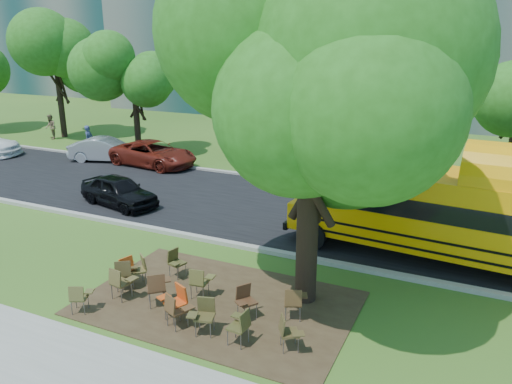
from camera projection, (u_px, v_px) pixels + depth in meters
The scene contains 31 objects.
ground at pixel (196, 287), 14.01m from camera, with size 160.00×160.00×0.00m, color #32571B.
dirt_patch at pixel (218, 303), 13.17m from camera, with size 7.00×4.50×0.03m, color #382819.
asphalt_road at pixel (288, 211), 20.06m from camera, with size 80.00×8.00×0.04m, color black.
kerb_near at pixel (243, 246), 16.58m from camera, with size 80.00×0.25×0.14m, color gray.
kerb_far at pixel (319, 184), 23.59m from camera, with size 80.00×0.25×0.14m, color gray.
building_left at pixel (99, 8), 60.95m from camera, with size 26.00×14.00×20.00m, color slate.
bg_tree_0 at pixel (134, 76), 28.73m from camera, with size 5.20×5.20×7.18m.
bg_tree_1 at pixel (56, 57), 33.44m from camera, with size 6.00×6.00×8.40m.
bg_tree_2 at pixel (266, 82), 28.61m from camera, with size 4.80×4.80×6.62m.
main_tree at pixel (311, 109), 11.84m from camera, with size 7.20×7.20×8.71m.
school_bus at pixel (495, 220), 14.55m from camera, with size 11.68×3.49×2.82m.
chair_0 at pixel (125, 271), 13.68m from camera, with size 0.62×0.79×0.94m.
chair_1 at pixel (120, 281), 13.16m from camera, with size 0.67×0.55×0.93m.
chair_2 at pixel (157, 286), 12.85m from camera, with size 0.66×0.83×0.97m.
chair_3 at pixel (176, 299), 12.24m from camera, with size 0.76×0.60×0.94m.
chair_4 at pixel (176, 308), 11.87m from camera, with size 0.73×0.58×0.90m.
chair_5 at pixel (204, 312), 11.68m from camera, with size 0.62×0.67×0.91m.
chair_6 at pixel (241, 324), 11.24m from camera, with size 0.52×0.61×0.89m.
chair_7 at pixel (288, 330), 11.03m from camera, with size 0.71×0.57×0.86m.
chair_8 at pixel (125, 268), 13.91m from camera, with size 0.56×0.72×0.93m.
chair_9 at pixel (139, 267), 14.01m from camera, with size 0.77×0.61×0.90m.
chair_10 at pixel (175, 260), 14.47m from camera, with size 0.50×0.64×0.85m.
chair_11 at pixel (200, 280), 13.24m from camera, with size 0.60×0.59×0.90m.
chair_12 at pixel (245, 298), 12.35m from camera, with size 0.59×0.74×0.87m.
chair_13 at pixel (294, 300), 12.23m from camera, with size 0.61×0.70×0.90m.
chair_14 at pixel (79, 296), 12.54m from camera, with size 0.55×0.65×0.81m.
black_car at pixel (119, 191), 20.59m from camera, with size 1.50×3.74×1.27m, color black.
bg_car_silver at pixel (106, 150), 27.95m from camera, with size 1.41×4.05×1.34m, color #A1A1A6.
bg_car_red at pixel (153, 154), 26.90m from camera, with size 2.28×4.94×1.37m, color #5C180F.
pedestrian_a at pixel (89, 140), 29.52m from camera, with size 0.63×0.42×1.74m, color navy.
pedestrian_b at pixel (51, 127), 33.93m from camera, with size 0.82×0.64×1.69m, color #7F674C.
Camera 1 is at (6.85, -10.67, 6.75)m, focal length 35.00 mm.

